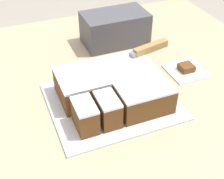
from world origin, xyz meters
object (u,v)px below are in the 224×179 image
object	(u,v)px
storage_box	(115,28)
knife	(142,51)
cake_board	(112,101)
brownie	(186,67)
cake	(113,88)

from	to	relation	value
storage_box	knife	bearing A→B (deg)	-91.85
cake_board	knife	size ratio (longest dim) A/B	1.04
brownie	cake	bearing A→B (deg)	-170.19
knife	brownie	xyz separation A→B (m)	(0.15, -0.03, -0.08)
cake_board	storage_box	size ratio (longest dim) A/B	1.52
cake_board	cake	world-z (taller)	cake
knife	brownie	distance (m)	0.17
cake	knife	size ratio (longest dim) A/B	0.82
cake_board	brownie	distance (m)	0.29
knife	storage_box	world-z (taller)	storage_box
cake	brownie	size ratio (longest dim) A/B	6.34
cake_board	knife	xyz separation A→B (m)	(0.14, 0.09, 0.09)
brownie	storage_box	size ratio (longest dim) A/B	0.19
cake_board	knife	bearing A→B (deg)	32.50
cake_board	cake	size ratio (longest dim) A/B	1.27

